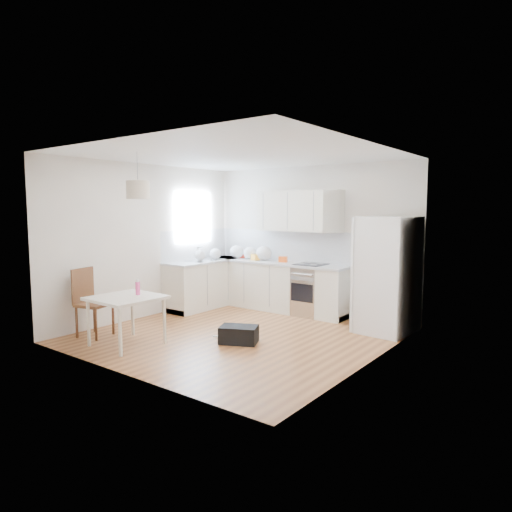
{
  "coord_description": "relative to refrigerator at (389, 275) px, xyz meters",
  "views": [
    {
      "loc": [
        4.3,
        -5.28,
        1.93
      ],
      "look_at": [
        0.02,
        0.4,
        1.18
      ],
      "focal_mm": 32.0,
      "sensor_mm": 36.0,
      "label": 1
    }
  ],
  "objects": [
    {
      "name": "floor",
      "position": [
        -1.73,
        -1.55,
        -0.9
      ],
      "size": [
        4.2,
        4.2,
        0.0
      ],
      "primitive_type": "plane",
      "color": "brown",
      "rests_on": "ground"
    },
    {
      "name": "ceiling",
      "position": [
        -1.73,
        -1.55,
        1.8
      ],
      "size": [
        4.2,
        4.2,
        0.0
      ],
      "primitive_type": "plane",
      "rotation": [
        3.14,
        0.0,
        0.0
      ],
      "color": "white",
      "rests_on": "wall_back"
    },
    {
      "name": "wall_back",
      "position": [
        -1.73,
        0.55,
        0.45
      ],
      "size": [
        4.2,
        0.0,
        4.2
      ],
      "primitive_type": "plane",
      "rotation": [
        1.57,
        0.0,
        0.0
      ],
      "color": "white",
      "rests_on": "floor"
    },
    {
      "name": "wall_left",
      "position": [
        -3.83,
        -1.55,
        0.45
      ],
      "size": [
        0.0,
        4.2,
        4.2
      ],
      "primitive_type": "plane",
      "rotation": [
        1.57,
        0.0,
        1.57
      ],
      "color": "white",
      "rests_on": "floor"
    },
    {
      "name": "wall_right",
      "position": [
        0.37,
        -1.55,
        0.45
      ],
      "size": [
        0.0,
        4.2,
        4.2
      ],
      "primitive_type": "plane",
      "rotation": [
        1.57,
        0.0,
        -1.57
      ],
      "color": "white",
      "rests_on": "floor"
    },
    {
      "name": "window_glassblock",
      "position": [
        -3.82,
        -0.4,
        0.85
      ],
      "size": [
        0.02,
        1.0,
        1.0
      ],
      "primitive_type": "cube",
      "color": "#BFE0F9",
      "rests_on": "wall_left"
    },
    {
      "name": "cabinets_back",
      "position": [
        -2.33,
        0.25,
        -0.46
      ],
      "size": [
        3.0,
        0.6,
        0.88
      ],
      "primitive_type": "cube",
      "color": "silver",
      "rests_on": "floor"
    },
    {
      "name": "cabinets_left",
      "position": [
        -3.53,
        -0.35,
        -0.46
      ],
      "size": [
        0.6,
        1.8,
        0.88
      ],
      "primitive_type": "cube",
      "color": "silver",
      "rests_on": "floor"
    },
    {
      "name": "counter_back",
      "position": [
        -2.33,
        0.25,
        -0.0
      ],
      "size": [
        3.02,
        0.64,
        0.04
      ],
      "primitive_type": "cube",
      "color": "#B2B5B7",
      "rests_on": "cabinets_back"
    },
    {
      "name": "counter_left",
      "position": [
        -3.53,
        -0.35,
        -0.0
      ],
      "size": [
        0.64,
        1.82,
        0.04
      ],
      "primitive_type": "cube",
      "color": "#B2B5B7",
      "rests_on": "cabinets_left"
    },
    {
      "name": "backsplash_back",
      "position": [
        -2.33,
        0.54,
        0.31
      ],
      "size": [
        3.0,
        0.01,
        0.58
      ],
      "primitive_type": "cube",
      "color": "white",
      "rests_on": "wall_back"
    },
    {
      "name": "backsplash_left",
      "position": [
        -3.82,
        -0.35,
        0.31
      ],
      "size": [
        0.01,
        1.8,
        0.58
      ],
      "primitive_type": "cube",
      "color": "white",
      "rests_on": "wall_left"
    },
    {
      "name": "upper_cabinets",
      "position": [
        -1.88,
        0.39,
        0.97
      ],
      "size": [
        1.7,
        0.32,
        0.75
      ],
      "primitive_type": "cube",
      "color": "silver",
      "rests_on": "wall_back"
    },
    {
      "name": "range_oven",
      "position": [
        -1.53,
        0.25,
        -0.46
      ],
      "size": [
        0.5,
        0.61,
        0.88
      ],
      "primitive_type": null,
      "color": "silver",
      "rests_on": "floor"
    },
    {
      "name": "sink",
      "position": [
        -3.53,
        -0.4,
        0.01
      ],
      "size": [
        0.5,
        0.8,
        0.16
      ],
      "primitive_type": null,
      "color": "silver",
      "rests_on": "counter_left"
    },
    {
      "name": "refrigerator",
      "position": [
        0.0,
        0.0,
        0.0
      ],
      "size": [
        0.93,
        0.97,
        1.8
      ],
      "primitive_type": null,
      "rotation": [
        0.0,
        0.0,
        -0.08
      ],
      "color": "white",
      "rests_on": "floor"
    },
    {
      "name": "dining_table",
      "position": [
        -2.68,
        -2.9,
        -0.28
      ],
      "size": [
        0.9,
        0.9,
        0.69
      ],
      "rotation": [
        0.0,
        0.0,
        -0.03
      ],
      "color": "beige",
      "rests_on": "floor"
    },
    {
      "name": "dining_chair",
      "position": [
        -3.43,
        -2.91,
        -0.39
      ],
      "size": [
        0.52,
        0.52,
        1.03
      ],
      "primitive_type": null,
      "rotation": [
        0.0,
        0.0,
        0.24
      ],
      "color": "#4D3117",
      "rests_on": "floor"
    },
    {
      "name": "drink_bottle",
      "position": [
        -2.64,
        -2.72,
        -0.09
      ],
      "size": [
        0.08,
        0.08,
        0.22
      ],
      "primitive_type": "cylinder",
      "rotation": [
        0.0,
        0.0,
        0.27
      ],
      "color": "#ED4189",
      "rests_on": "dining_table"
    },
    {
      "name": "gym_bag",
      "position": [
        -1.47,
        -1.88,
        -0.78
      ],
      "size": [
        0.62,
        0.54,
        0.24
      ],
      "primitive_type": "cube",
      "rotation": [
        0.0,
        0.0,
        0.44
      ],
      "color": "black",
      "rests_on": "floor"
    },
    {
      "name": "pendant_lamp",
      "position": [
        -2.58,
        -2.72,
        1.28
      ],
      "size": [
        0.34,
        0.34,
        0.25
      ],
      "primitive_type": "cylinder",
      "rotation": [
        0.0,
        0.0,
        -0.06
      ],
      "color": "#B6A58C",
      "rests_on": "ceiling"
    },
    {
      "name": "grocery_bag_a",
      "position": [
        -3.25,
        0.25,
        0.15
      ],
      "size": [
        0.29,
        0.25,
        0.26
      ],
      "primitive_type": "ellipsoid",
      "color": "silver",
      "rests_on": "counter_back"
    },
    {
      "name": "grocery_bag_b",
      "position": [
        -2.95,
        0.29,
        0.14
      ],
      "size": [
        0.27,
        0.23,
        0.24
      ],
      "primitive_type": "ellipsoid",
      "color": "silver",
      "rests_on": "counter_back"
    },
    {
      "name": "grocery_bag_c",
      "position": [
        -2.59,
        0.27,
        0.16
      ],
      "size": [
        0.31,
        0.26,
        0.28
      ],
      "primitive_type": "ellipsoid",
      "color": "silver",
      "rests_on": "counter_back"
    },
    {
      "name": "grocery_bag_d",
      "position": [
        -3.48,
        -0.15,
        0.13
      ],
      "size": [
        0.24,
        0.2,
        0.22
      ],
      "primitive_type": "ellipsoid",
      "color": "silver",
      "rests_on": "counter_back"
    },
    {
      "name": "grocery_bag_e",
      "position": [
        -3.51,
        -0.55,
        0.12
      ],
      "size": [
        0.23,
        0.2,
        0.21
      ],
      "primitive_type": "ellipsoid",
      "color": "silver",
      "rests_on": "counter_left"
    },
    {
      "name": "snack_orange",
      "position": [
        -2.13,
        0.25,
        0.07
      ],
      "size": [
        0.18,
        0.14,
        0.11
      ],
      "primitive_type": "cube",
      "rotation": [
        0.0,
        0.0,
        0.34
      ],
      "color": "#EE5315",
      "rests_on": "counter_back"
    },
    {
      "name": "snack_yellow",
      "position": [
        -2.74,
        0.19,
        0.08
      ],
      "size": [
        0.2,
        0.16,
        0.12
      ],
      "primitive_type": "cube",
      "rotation": [
        0.0,
        0.0,
        -0.39
      ],
      "color": "orange",
      "rests_on": "counter_back"
    },
    {
      "name": "snack_red",
      "position": [
        -3.21,
        0.33,
        0.08
      ],
      "size": [
        0.2,
        0.18,
        0.12
      ],
      "primitive_type": "cube",
      "rotation": [
        0.0,
        0.0,
        0.57
      ],
      "color": "red",
      "rests_on": "counter_back"
    }
  ]
}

